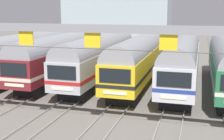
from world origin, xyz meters
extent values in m
plane|color=slate|center=(0.00, 0.00, 0.00)|extent=(160.00, 160.00, 0.00)
cube|color=gray|center=(-10.85, 17.00, 0.07)|extent=(0.07, 70.00, 0.15)
cube|color=gray|center=(-9.41, 17.00, 0.07)|extent=(0.07, 70.00, 0.15)
cube|color=gray|center=(-6.80, 17.00, 0.07)|extent=(0.07, 70.00, 0.15)
cube|color=gray|center=(-5.36, 17.00, 0.07)|extent=(0.07, 70.00, 0.15)
cube|color=gray|center=(-2.74, 17.00, 0.07)|extent=(0.07, 70.00, 0.15)
cube|color=gray|center=(-1.31, 17.00, 0.07)|extent=(0.07, 70.00, 0.15)
cube|color=gray|center=(1.31, 17.00, 0.07)|extent=(0.07, 70.00, 0.15)
cube|color=gray|center=(2.74, 17.00, 0.07)|extent=(0.07, 70.00, 0.15)
cube|color=gray|center=(5.36, 17.00, 0.07)|extent=(0.07, 70.00, 0.15)
cube|color=gray|center=(6.80, 17.00, 0.07)|extent=(0.07, 70.00, 0.15)
cube|color=gray|center=(9.41, 17.00, 0.07)|extent=(0.07, 70.00, 0.15)
cube|color=gray|center=(10.85, 17.00, 0.07)|extent=(0.07, 70.00, 0.15)
cube|color=orange|center=(-10.13, 0.00, 2.23)|extent=(2.85, 18.00, 2.35)
cube|color=black|center=(-10.13, 0.00, 1.87)|extent=(2.88, 18.02, 0.28)
cylinder|color=gray|center=(-10.13, 0.00, 3.40)|extent=(2.74, 17.64, 2.74)
cube|color=black|center=(-10.13, 6.30, 0.53)|extent=(2.28, 2.60, 1.05)
cube|color=maroon|center=(-6.08, 0.00, 2.23)|extent=(2.85, 18.00, 2.35)
cube|color=beige|center=(-6.08, 0.00, 1.87)|extent=(2.88, 18.02, 0.28)
cylinder|color=gray|center=(-6.08, 0.00, 3.40)|extent=(2.74, 17.64, 2.74)
cube|color=black|center=(-6.08, -9.02, 2.70)|extent=(2.28, 0.06, 1.03)
cube|color=silver|center=(-6.08, -9.02, 1.47)|extent=(1.71, 0.05, 0.24)
cube|color=black|center=(-6.08, -6.30, 0.53)|extent=(2.28, 2.60, 1.05)
cube|color=black|center=(-6.08, 6.30, 0.53)|extent=(2.28, 2.60, 1.05)
cube|color=#4C4C51|center=(-6.08, 5.04, 4.95)|extent=(1.10, 1.10, 0.20)
cube|color=#B2B5BA|center=(-2.03, 0.00, 2.23)|extent=(2.85, 18.00, 2.35)
cube|color=#B21E1E|center=(-2.03, 0.00, 1.87)|extent=(2.88, 18.02, 0.28)
cylinder|color=gray|center=(-2.03, 0.00, 3.40)|extent=(2.74, 17.64, 2.74)
cube|color=black|center=(-2.03, -9.02, 2.70)|extent=(2.28, 0.06, 1.03)
cube|color=silver|center=(-2.03, -9.02, 1.47)|extent=(1.71, 0.05, 0.24)
cube|color=black|center=(-2.03, -6.30, 0.53)|extent=(2.28, 2.60, 1.05)
cube|color=black|center=(-2.03, 6.30, 0.53)|extent=(2.28, 2.60, 1.05)
cube|color=#4C4C51|center=(-2.03, 5.04, 4.95)|extent=(1.10, 1.10, 0.20)
cube|color=gold|center=(2.03, 0.00, 2.23)|extent=(2.85, 18.00, 2.35)
cube|color=black|center=(2.03, 0.00, 1.87)|extent=(2.88, 18.02, 0.28)
cylinder|color=gray|center=(2.03, 0.00, 3.40)|extent=(2.74, 17.64, 2.74)
cube|color=black|center=(2.03, -9.02, 2.70)|extent=(2.28, 0.06, 1.03)
cube|color=silver|center=(2.03, -9.02, 1.47)|extent=(1.71, 0.05, 0.24)
cube|color=black|center=(2.03, -6.30, 0.53)|extent=(2.28, 2.60, 1.05)
cube|color=black|center=(2.03, 6.30, 0.53)|extent=(2.28, 2.60, 1.05)
cube|color=#4C4C51|center=(2.03, 5.04, 4.95)|extent=(1.10, 1.10, 0.20)
cube|color=silver|center=(6.08, 0.00, 2.23)|extent=(2.85, 18.00, 2.35)
cube|color=navy|center=(6.08, 0.00, 1.87)|extent=(2.88, 18.02, 0.28)
cylinder|color=gray|center=(6.08, 0.00, 3.40)|extent=(2.74, 17.64, 2.74)
cube|color=black|center=(6.08, -9.02, 2.70)|extent=(2.28, 0.06, 1.03)
cube|color=silver|center=(6.08, -9.02, 1.47)|extent=(1.71, 0.05, 0.24)
cube|color=black|center=(6.08, -6.30, 0.53)|extent=(2.28, 2.60, 1.05)
cube|color=black|center=(6.08, 6.30, 0.53)|extent=(2.28, 2.60, 1.05)
cube|color=#4C4C51|center=(6.08, 5.04, 4.95)|extent=(1.10, 1.10, 0.20)
cube|color=black|center=(10.13, 6.30, 0.53)|extent=(2.28, 2.60, 1.05)
cube|color=gray|center=(0.00, -13.50, 6.25)|extent=(25.06, 0.32, 0.44)
cube|color=yellow|center=(-2.03, -13.50, 5.63)|extent=(0.90, 0.08, 0.80)
cube|color=yellow|center=(2.03, -13.50, 5.63)|extent=(0.90, 0.08, 0.80)
cube|color=yellow|center=(6.08, -13.50, 5.63)|extent=(0.90, 0.08, 0.80)
cylinder|color=#3F382D|center=(0.00, -13.50, 5.15)|extent=(25.06, 0.03, 0.03)
cube|color=#9EB2B7|center=(-11.17, 40.46, 5.04)|extent=(23.87, 10.00, 10.07)
camera|label=1|loc=(7.62, -29.04, 7.29)|focal=49.12mm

